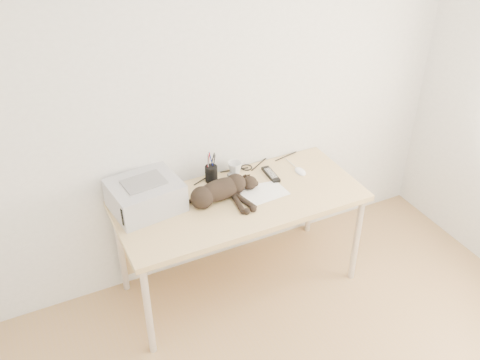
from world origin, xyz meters
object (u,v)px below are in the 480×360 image
pen_cup (211,174)px  cat (218,192)px  mouse (300,170)px  mug (235,168)px  desk (235,208)px  printer (145,195)px

pen_cup → cat: bearing=-102.6°
cat → mouse: cat is taller
mug → mouse: (0.42, -0.18, -0.03)m
desk → cat: cat is taller
cat → pen_cup: (0.05, 0.22, -0.00)m
mug → printer: bearing=-170.6°
printer → mouse: bearing=-3.6°
mouse → pen_cup: bearing=166.0°
pen_cup → mug: bearing=4.1°
cat → mouse: bearing=-1.3°
desk → mouse: mouse is taller
printer → pen_cup: 0.50m
cat → mug: (0.23, 0.24, -0.02)m
mouse → cat: bearing=-173.5°
desk → cat: (-0.13, -0.04, 0.20)m
cat → mug: size_ratio=6.68×
mug → mouse: bearing=-23.3°
mug → pen_cup: bearing=-175.9°
cat → mouse: 0.65m
printer → cat: size_ratio=0.70×
cat → mug: cat is taller
printer → pen_cup: size_ratio=2.12×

